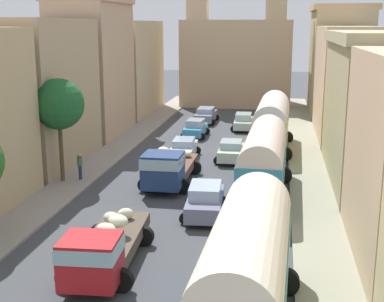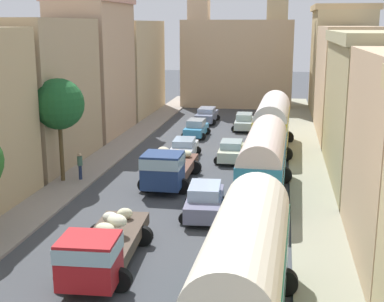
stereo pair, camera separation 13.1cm
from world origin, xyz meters
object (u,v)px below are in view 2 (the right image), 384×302
object	(u,v)px
car_5	(244,122)
pedestrian_0	(80,165)
car_3	(205,200)
car_0	(184,148)
car_1	(196,128)
parked_bus_1	(264,159)
parked_bus_2	(273,122)
parked_bus_0	(245,266)
car_2	(207,115)
car_4	(231,151)
cargo_truck_1	(168,167)
cargo_truck_0	(102,247)

from	to	relation	value
car_5	pedestrian_0	world-z (taller)	pedestrian_0
car_3	car_5	xyz separation A→B (m)	(0.35, 23.24, -0.06)
car_0	car_1	distance (m)	7.63
parked_bus_1	car_5	size ratio (longest dim) A/B	2.34
parked_bus_2	car_0	bearing A→B (deg)	-151.76
car_0	car_1	bearing A→B (deg)	92.45
car_3	parked_bus_0	bearing A→B (deg)	-75.14
parked_bus_0	car_5	bearing A→B (deg)	94.09
car_0	car_2	size ratio (longest dim) A/B	0.94
car_1	car_4	bearing A→B (deg)	-64.36
parked_bus_1	car_5	distance (m)	19.82
car_4	car_1	bearing A→B (deg)	115.64
car_2	pedestrian_0	bearing A→B (deg)	-102.95
parked_bus_2	cargo_truck_1	distance (m)	12.15
parked_bus_1	car_4	xyz separation A→B (m)	(-2.54, 7.71, -1.46)
parked_bus_1	parked_bus_2	world-z (taller)	parked_bus_2
parked_bus_0	car_5	size ratio (longest dim) A/B	2.18
cargo_truck_0	car_5	distance (m)	30.64
car_3	car_2	bearing A→B (deg)	97.78
car_0	cargo_truck_0	bearing A→B (deg)	-89.40
parked_bus_0	cargo_truck_0	xyz separation A→B (m)	(-5.77, 3.17, -1.14)
parked_bus_2	car_0	world-z (taller)	parked_bus_2
car_0	car_5	bearing A→B (deg)	72.82
parked_bus_1	cargo_truck_0	xyz separation A→B (m)	(-5.85, -10.85, -1.08)
parked_bus_0	parked_bus_1	bearing A→B (deg)	89.68
cargo_truck_1	car_1	distance (m)	14.81
car_0	car_4	xyz separation A→B (m)	(3.51, -0.36, 0.02)
car_0	pedestrian_0	distance (m)	8.75
car_5	pedestrian_0	distance (m)	20.50
parked_bus_2	cargo_truck_1	bearing A→B (deg)	-119.50
cargo_truck_1	car_4	bearing A→B (deg)	64.92
cargo_truck_1	car_5	distance (m)	18.98
parked_bus_0	car_0	xyz separation A→B (m)	(-5.97, 22.08, -1.54)
cargo_truck_1	car_4	size ratio (longest dim) A/B	1.95
parked_bus_2	car_1	distance (m)	8.01
cargo_truck_1	car_0	world-z (taller)	cargo_truck_1
cargo_truck_1	car_3	xyz separation A→B (m)	(2.89, -4.55, -0.45)
car_4	parked_bus_1	bearing A→B (deg)	-71.76
parked_bus_0	cargo_truck_1	bearing A→B (deg)	110.72
cargo_truck_1	car_1	size ratio (longest dim) A/B	1.86
parked_bus_1	car_3	bearing A→B (deg)	-127.89
car_3	car_5	bearing A→B (deg)	89.13
parked_bus_1	car_0	xyz separation A→B (m)	(-6.05, 8.07, -1.48)
car_2	parked_bus_2	bearing A→B (deg)	-59.26
cargo_truck_1	car_2	bearing A→B (deg)	91.85
car_5	car_2	bearing A→B (deg)	142.37
parked_bus_1	car_5	world-z (taller)	parked_bus_1
cargo_truck_0	parked_bus_2	bearing A→B (deg)	74.72
parked_bus_1	car_1	size ratio (longest dim) A/B	2.47
cargo_truck_1	car_4	xyz separation A→B (m)	(3.18, 6.80, -0.51)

